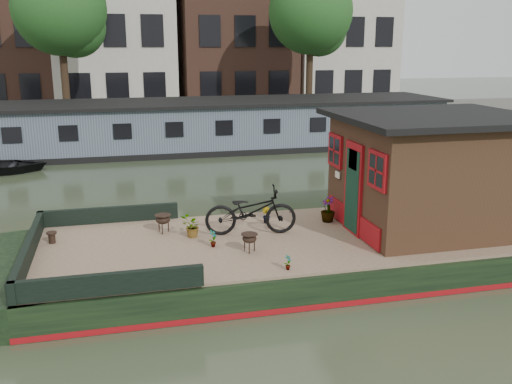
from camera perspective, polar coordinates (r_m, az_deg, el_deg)
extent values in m
plane|color=#293522|center=(12.19, 7.57, -7.06)|extent=(120.00, 120.00, 0.00)
cube|color=black|center=(12.08, 7.61, -5.74)|extent=(12.00, 4.00, 0.60)
cylinder|color=black|center=(11.45, -21.91, -7.88)|extent=(4.00, 4.00, 0.60)
cube|color=maroon|center=(12.17, 7.57, -6.80)|extent=(12.02, 4.02, 0.10)
cube|color=#99795E|center=(11.97, 7.66, -4.28)|extent=(11.80, 3.80, 0.05)
cube|color=black|center=(11.26, -21.76, -5.39)|extent=(0.12, 4.00, 0.35)
cube|color=black|center=(12.96, -14.47, -2.22)|extent=(3.00, 0.12, 0.35)
cube|color=black|center=(9.34, -14.53, -8.88)|extent=(3.00, 0.12, 0.35)
cube|color=#312313|center=(12.62, 17.20, 1.71)|extent=(3.50, 3.00, 2.30)
cube|color=black|center=(12.42, 17.61, 7.16)|extent=(4.00, 3.50, 0.12)
cube|color=maroon|center=(11.85, 9.71, 0.36)|extent=(0.06, 0.80, 1.90)
cube|color=black|center=(11.86, 9.61, 0.12)|extent=(0.04, 0.64, 1.70)
cube|color=maroon|center=(10.79, 12.05, 2.12)|extent=(0.06, 0.72, 0.72)
cube|color=maroon|center=(12.67, 7.95, 4.13)|extent=(0.06, 0.72, 0.72)
imported|color=black|center=(11.71, -0.54, -1.91)|extent=(1.95, 0.90, 0.99)
imported|color=maroon|center=(11.09, -4.32, -4.66)|extent=(0.21, 0.22, 0.35)
imported|color=brown|center=(12.53, 1.00, -2.32)|extent=(0.22, 0.24, 0.36)
imported|color=#B26733|center=(11.67, -6.43, -3.45)|extent=(0.53, 0.52, 0.45)
imported|color=#974E29|center=(12.68, 7.20, -1.73)|extent=(0.40, 0.40, 0.56)
imported|color=brown|center=(10.00, 3.21, -7.02)|extent=(0.18, 0.17, 0.28)
cylinder|color=black|center=(11.99, -19.74, -4.31)|extent=(0.20, 0.20, 0.23)
cylinder|color=black|center=(9.59, -16.82, -8.92)|extent=(0.17, 0.17, 0.19)
cube|color=slate|center=(25.12, -4.06, 6.61)|extent=(20.00, 4.00, 2.00)
cube|color=black|center=(25.00, -4.10, 8.99)|extent=(20.40, 4.40, 0.12)
cube|color=black|center=(25.26, -4.02, 4.63)|extent=(20.00, 4.05, 0.24)
cube|color=#47443F|center=(31.56, -6.09, 7.19)|extent=(60.00, 6.00, 0.90)
cylinder|color=#332316|center=(29.64, -18.57, 10.81)|extent=(0.36, 0.36, 4.00)
sphere|color=#1F4115|center=(29.65, -19.09, 16.98)|extent=(4.40, 4.40, 4.40)
sphere|color=#1F4115|center=(29.87, -17.73, 15.52)|extent=(3.00, 3.00, 3.00)
cylinder|color=#332316|center=(31.28, 5.36, 11.65)|extent=(0.36, 0.36, 4.00)
sphere|color=#1F4115|center=(31.28, 5.50, 17.51)|extent=(4.40, 4.40, 4.40)
sphere|color=#1F4115|center=(31.74, 6.34, 16.00)|extent=(3.00, 3.00, 3.00)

